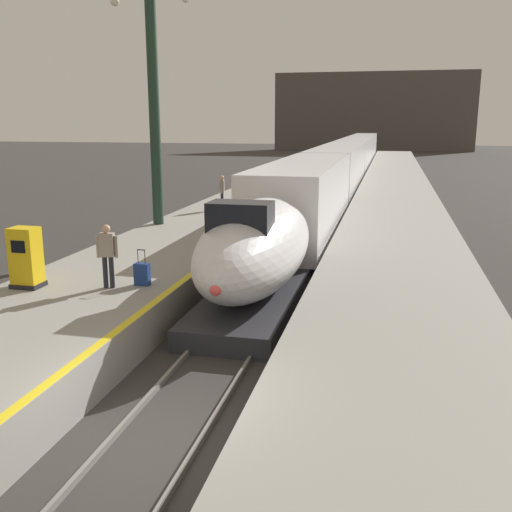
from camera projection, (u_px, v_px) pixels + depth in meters
ground_plane at (153, 446)px, 9.70m from camera, size 260.00×260.00×0.00m
platform_left at (255, 205)px, 33.94m from camera, size 4.80×110.00×1.05m
platform_right at (396, 209)px, 32.16m from camera, size 4.80×110.00×1.05m
platform_left_safety_stripe at (293, 197)px, 33.32m from camera, size 0.20×107.80×0.01m
rail_main_left at (316, 208)px, 35.93m from camera, size 0.08×110.00×0.12m
rail_main_right at (340, 209)px, 35.60m from camera, size 0.08×110.00×0.12m
highspeed_train_main at (346, 162)px, 48.20m from camera, size 2.92×76.57×3.60m
station_column_mid at (153, 80)px, 23.30m from camera, size 4.00×0.68×9.88m
passenger_near_edge at (107, 251)px, 14.98m from camera, size 0.56×0.29×1.69m
passenger_mid_platform at (222, 190)px, 28.44m from camera, size 0.29×0.56×1.69m
rolling_suitcase at (142, 274)px, 15.38m from camera, size 0.40×0.22×0.98m
ticket_machine_yellow at (26, 260)px, 15.11m from camera, size 0.76×0.62×1.60m
terminus_back_wall at (373, 112)px, 104.83m from camera, size 36.00×2.00×14.00m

